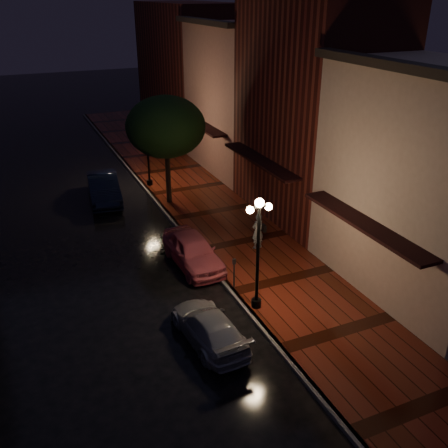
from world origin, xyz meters
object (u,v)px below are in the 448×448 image
silver_car (209,327)px  streetlamp_far (147,145)px  navy_car (104,188)px  street_tree (166,129)px  pink_car (193,251)px  streetlamp_near (258,248)px  woman_with_umbrella (258,217)px  parking_meter (234,270)px

silver_car → streetlamp_far: bearing=-102.5°
streetlamp_far → navy_car: bearing=-159.8°
street_tree → pink_car: (-1.21, -6.92, -3.55)m
streetlamp_far → pink_car: 10.16m
navy_car → silver_car: bearing=-81.4°
street_tree → pink_car: size_ratio=1.42×
streetlamp_near → streetlamp_far: bearing=90.0°
silver_car → navy_car: bearing=-91.1°
pink_car → streetlamp_far: bearing=82.7°
streetlamp_near → woman_with_umbrella: 4.76m
navy_car → woman_with_umbrella: size_ratio=1.97×
streetlamp_near → silver_car: 3.21m
streetlamp_near → streetlamp_far: (0.00, 14.00, 0.00)m
street_tree → streetlamp_near: bearing=-91.3°
silver_car → woman_with_umbrella: 6.87m
streetlamp_far → parking_meter: bearing=-90.9°
streetlamp_near → silver_car: size_ratio=1.12×
streetlamp_far → street_tree: bearing=-85.1°
streetlamp_far → navy_car: 3.64m
silver_car → woman_with_umbrella: size_ratio=1.64×
streetlamp_near → parking_meter: streetlamp_near is taller
street_tree → pink_car: street_tree is taller
streetlamp_far → woman_with_umbrella: (2.18, -9.86, -0.90)m
streetlamp_far → streetlamp_near: bearing=-90.0°
streetlamp_near → streetlamp_far: size_ratio=1.00×
streetlamp_near → street_tree: 11.12m
silver_car → pink_car: bearing=-108.7°
navy_car → parking_meter: size_ratio=3.63×
streetlamp_near → street_tree: (0.26, 10.99, 1.64)m
streetlamp_near → streetlamp_far: 14.00m
streetlamp_near → woman_with_umbrella: streetlamp_near is taller
streetlamp_far → navy_car: size_ratio=0.94×
parking_meter → pink_car: bearing=109.6°
streetlamp_far → parking_meter: streetlamp_far is taller
navy_car → silver_car: (0.66, -13.87, -0.20)m
parking_meter → woman_with_umbrella: bearing=50.8°
silver_car → parking_meter: (2.08, 2.48, 0.36)m
streetlamp_far → silver_car: size_ratio=1.12×
navy_car → streetlamp_far: bearing=26.1°
streetlamp_far → pink_car: size_ratio=1.05×
woman_with_umbrella → pink_car: bearing=-9.7°
navy_car → silver_car: 13.89m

